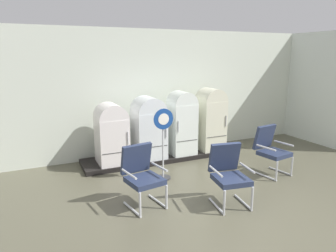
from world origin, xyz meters
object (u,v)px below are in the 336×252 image
refrigerator_1 (149,126)px  armchair_center (229,172)px  sign_stand (163,146)px  armchair_right (271,148)px  armchair_left (142,173)px  refrigerator_2 (182,121)px  refrigerator_3 (211,117)px  refrigerator_0 (111,132)px

refrigerator_1 → armchair_center: 2.65m
sign_stand → armchair_right: bearing=-16.7°
refrigerator_1 → sign_stand: bearing=-96.0°
armchair_right → sign_stand: (-2.24, 0.67, 0.12)m
armchair_left → armchair_right: same height
armchair_left → armchair_center: 1.50m
refrigerator_1 → armchair_center: refrigerator_1 is taller
refrigerator_2 → refrigerator_3: refrigerator_3 is taller
refrigerator_1 → sign_stand: (-0.12, -1.14, -0.18)m
refrigerator_1 → armchair_left: refrigerator_1 is taller
armchair_left → armchair_center: same height
armchair_right → armchair_center: 1.83m
refrigerator_3 → armchair_center: (-1.23, -2.55, -0.38)m
armchair_left → armchair_right: size_ratio=1.00×
refrigerator_0 → armchair_left: 2.04m
refrigerator_2 → armchair_left: (-1.77, -1.97, -0.36)m
refrigerator_1 → refrigerator_3: (1.70, -0.04, 0.08)m
refrigerator_1 → refrigerator_2: 0.86m
refrigerator_0 → refrigerator_3: (2.60, -0.04, 0.13)m
armchair_right → armchair_left: bearing=-176.0°
refrigerator_2 → sign_stand: refrigerator_2 is taller
refrigerator_3 → armchair_right: refrigerator_3 is taller
refrigerator_0 → refrigerator_2: (1.76, -0.06, 0.11)m
refrigerator_1 → refrigerator_3: bearing=-1.3°
refrigerator_1 → armchair_left: bearing=-114.3°
refrigerator_0 → refrigerator_3: size_ratio=0.86×
refrigerator_0 → sign_stand: (0.78, -1.14, -0.12)m
refrigerator_0 → armchair_center: 2.95m
refrigerator_3 → sign_stand: bearing=-149.0°
refrigerator_0 → armchair_left: bearing=-90.3°
refrigerator_3 → sign_stand: (-1.82, -1.10, -0.25)m
sign_stand → refrigerator_1: bearing=84.0°
refrigerator_0 → armchair_center: bearing=-62.1°
refrigerator_1 → armchair_center: size_ratio=1.40×
refrigerator_1 → refrigerator_2: refrigerator_2 is taller
refrigerator_0 → armchair_right: bearing=-30.9°
armchair_right → armchair_center: (-1.65, -0.78, 0.00)m
refrigerator_2 → armchair_center: (-0.39, -2.54, -0.36)m
refrigerator_1 → armchair_left: size_ratio=1.40×
refrigerator_1 → armchair_right: refrigerator_1 is taller
refrigerator_3 → refrigerator_0: bearing=179.0°
refrigerator_2 → sign_stand: bearing=-132.1°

